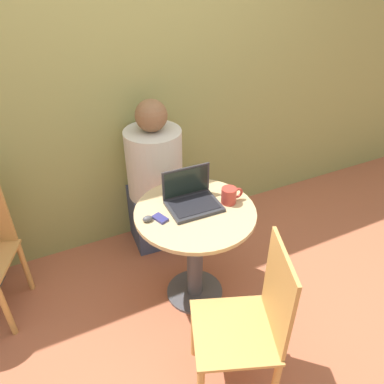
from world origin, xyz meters
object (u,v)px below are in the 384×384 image
chair_empty (249,325)px  person_seated (153,185)px  cell_phone (160,218)px  laptop (192,198)px

chair_empty → person_seated: person_seated is taller
cell_phone → person_seated: person_seated is taller
laptop → chair_empty: size_ratio=0.34×
laptop → person_seated: 0.69m
laptop → cell_phone: laptop is taller
cell_phone → person_seated: (0.21, 0.69, -0.23)m
laptop → chair_empty: chair_empty is taller
laptop → person_seated: bearing=91.7°
chair_empty → person_seated: size_ratio=0.79×
laptop → chair_empty: (-0.05, -0.73, -0.27)m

